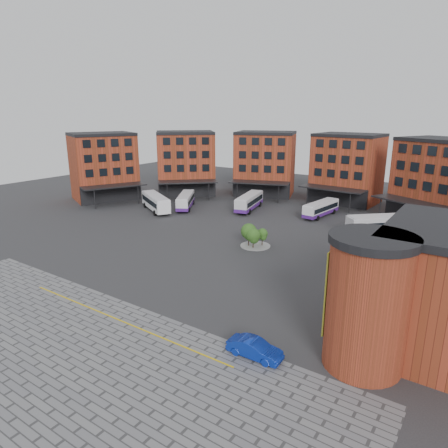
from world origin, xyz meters
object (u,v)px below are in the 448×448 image
Objects in this scene: bus_b at (186,201)px; bus_f at (440,245)px; bus_a at (156,201)px; blue_car at (255,349)px; bus_d at (321,208)px; bus_e at (385,225)px; bus_c at (249,202)px; tree_island at (253,235)px.

bus_b is 46.57m from bus_f.
bus_a is 2.42× the size of blue_car.
bus_d reaches higher than blue_car.
bus_e is 39.45m from blue_car.
bus_c is 14.12m from bus_d.
bus_e reaches higher than bus_a.
bus_d is at bearing 13.08° from blue_car.
bus_d is 47.34m from blue_car.
tree_island is at bearing -85.78° from bus_e.
bus_b is at bearing -118.09° from bus_f.
bus_f is at bearing -26.30° from bus_c.
bus_a reaches higher than blue_car.
bus_f is at bearing 25.25° from tree_island.
bus_c reaches higher than bus_b.
blue_car is (13.74, -23.29, -1.12)m from tree_island.
bus_a is 1.00× the size of bus_f.
bus_a is at bearing -155.99° from bus_c.
bus_e is at bearing -18.93° from bus_d.
tree_island is 0.40× the size of bus_f.
bus_c is (14.92, 11.12, -0.23)m from bus_a.
bus_b is (-23.52, 13.28, -0.30)m from tree_island.
bus_c reaches higher than bus_d.
tree_island reaches higher than bus_d.
tree_island is at bearing -60.66° from bus_b.
bus_e is at bearing -26.94° from bus_b.
bus_e is 0.97× the size of bus_f.
bus_f is at bearing 14.00° from bus_e.
bus_b is 12.96m from bus_c.
tree_island is 22.55m from bus_d.
bus_f is at bearing -34.22° from bus_b.
bus_b is at bearing -4.05° from bus_a.
tree_island reaches higher than bus_f.
bus_d is 24.26m from bus_f.
blue_car is at bearing -59.45° from tree_island.
bus_c is (11.46, 6.06, 0.10)m from bus_b.
tree_island reaches higher than bus_b.
tree_island reaches higher than bus_a.
bus_e is (26.74, -3.21, 0.19)m from bus_c.
bus_a is at bearing 163.05° from tree_island.
bus_a is at bearing -155.63° from bus_b.
blue_car is (25.81, -42.63, -0.92)m from bus_c.
bus_d is (13.76, 3.14, -0.16)m from bus_c.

